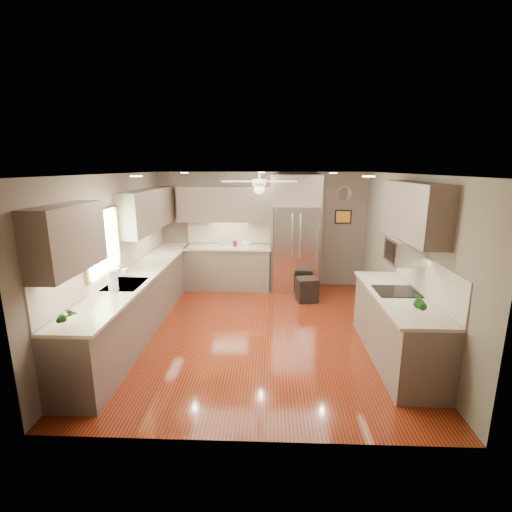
# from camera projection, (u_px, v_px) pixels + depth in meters

# --- Properties ---
(floor) EXTENTS (5.00, 5.00, 0.00)m
(floor) POSITION_uv_depth(u_px,v_px,m) (258.00, 331.00, 6.03)
(floor) COLOR #4A1209
(floor) RESTS_ON ground
(ceiling) EXTENTS (5.00, 5.00, 0.00)m
(ceiling) POSITION_uv_depth(u_px,v_px,m) (259.00, 174.00, 5.45)
(ceiling) COLOR white
(ceiling) RESTS_ON ground
(wall_back) EXTENTS (4.50, 0.00, 4.50)m
(wall_back) POSITION_uv_depth(u_px,v_px,m) (262.00, 230.00, 8.17)
(wall_back) COLOR #64574C
(wall_back) RESTS_ON ground
(wall_front) EXTENTS (4.50, 0.00, 4.50)m
(wall_front) POSITION_uv_depth(u_px,v_px,m) (249.00, 322.00, 3.31)
(wall_front) COLOR #64574C
(wall_front) RESTS_ON ground
(wall_left) EXTENTS (0.00, 5.00, 5.00)m
(wall_left) POSITION_uv_depth(u_px,v_px,m) (116.00, 255.00, 5.83)
(wall_left) COLOR #64574C
(wall_left) RESTS_ON ground
(wall_right) EXTENTS (0.00, 5.00, 5.00)m
(wall_right) POSITION_uv_depth(u_px,v_px,m) (406.00, 258.00, 5.65)
(wall_right) COLOR #64574C
(wall_right) RESTS_ON ground
(canister_c) EXTENTS (0.12, 0.12, 0.17)m
(canister_c) POSITION_uv_depth(u_px,v_px,m) (223.00, 241.00, 8.01)
(canister_c) COLOR #B6AC88
(canister_c) RESTS_ON back_run
(canister_d) EXTENTS (0.10, 0.10, 0.13)m
(canister_d) POSITION_uv_depth(u_px,v_px,m) (235.00, 244.00, 7.94)
(canister_d) COLOR maroon
(canister_d) RESTS_ON back_run
(soap_bottle) EXTENTS (0.08, 0.08, 0.17)m
(soap_bottle) POSITION_uv_depth(u_px,v_px,m) (125.00, 271.00, 5.77)
(soap_bottle) COLOR white
(soap_bottle) RESTS_ON left_run
(potted_plant_left) EXTENTS (0.16, 0.12, 0.29)m
(potted_plant_left) POSITION_uv_depth(u_px,v_px,m) (67.00, 316.00, 3.88)
(potted_plant_left) COLOR #18551B
(potted_plant_left) RESTS_ON left_run
(potted_plant_right) EXTENTS (0.17, 0.14, 0.29)m
(potted_plant_right) POSITION_uv_depth(u_px,v_px,m) (419.00, 303.00, 4.24)
(potted_plant_right) COLOR #18551B
(potted_plant_right) RESTS_ON right_run
(bowl) EXTENTS (0.24, 0.24, 0.05)m
(bowl) POSITION_uv_depth(u_px,v_px,m) (245.00, 245.00, 7.93)
(bowl) COLOR #B6AC88
(bowl) RESTS_ON back_run
(left_run) EXTENTS (0.65, 4.70, 1.45)m
(left_run) POSITION_uv_depth(u_px,v_px,m) (141.00, 298.00, 6.14)
(left_run) COLOR brown
(left_run) RESTS_ON ground
(back_run) EXTENTS (1.85, 0.65, 1.45)m
(back_run) POSITION_uv_depth(u_px,v_px,m) (229.00, 266.00, 8.09)
(back_run) COLOR brown
(back_run) RESTS_ON ground
(uppers) EXTENTS (4.50, 4.70, 0.95)m
(uppers) POSITION_uv_depth(u_px,v_px,m) (217.00, 211.00, 6.31)
(uppers) COLOR brown
(uppers) RESTS_ON wall_left
(window) EXTENTS (0.05, 1.12, 0.92)m
(window) POSITION_uv_depth(u_px,v_px,m) (102.00, 243.00, 5.27)
(window) COLOR #BFF2B2
(window) RESTS_ON wall_left
(sink) EXTENTS (0.50, 0.70, 0.32)m
(sink) POSITION_uv_depth(u_px,v_px,m) (125.00, 286.00, 5.41)
(sink) COLOR silver
(sink) RESTS_ON left_run
(refrigerator) EXTENTS (1.06, 0.75, 2.45)m
(refrigerator) POSITION_uv_depth(u_px,v_px,m) (295.00, 236.00, 7.82)
(refrigerator) COLOR silver
(refrigerator) RESTS_ON ground
(right_run) EXTENTS (0.70, 2.20, 1.45)m
(right_run) POSITION_uv_depth(u_px,v_px,m) (397.00, 326.00, 5.07)
(right_run) COLOR brown
(right_run) RESTS_ON ground
(microwave) EXTENTS (0.43, 0.55, 0.34)m
(microwave) POSITION_uv_depth(u_px,v_px,m) (405.00, 251.00, 5.07)
(microwave) COLOR silver
(microwave) RESTS_ON wall_right
(ceiling_fan) EXTENTS (1.18, 1.18, 0.32)m
(ceiling_fan) POSITION_uv_depth(u_px,v_px,m) (259.00, 185.00, 5.78)
(ceiling_fan) COLOR white
(ceiling_fan) RESTS_ON ceiling
(recessed_lights) EXTENTS (2.84, 3.14, 0.01)m
(recessed_lights) POSITION_uv_depth(u_px,v_px,m) (257.00, 174.00, 5.84)
(recessed_lights) COLOR white
(recessed_lights) RESTS_ON ceiling
(wall_clock) EXTENTS (0.30, 0.03, 0.30)m
(wall_clock) POSITION_uv_depth(u_px,v_px,m) (344.00, 193.00, 7.90)
(wall_clock) COLOR white
(wall_clock) RESTS_ON wall_back
(framed_print) EXTENTS (0.36, 0.03, 0.30)m
(framed_print) POSITION_uv_depth(u_px,v_px,m) (343.00, 217.00, 8.01)
(framed_print) COLOR black
(framed_print) RESTS_ON wall_back
(stool) EXTENTS (0.45, 0.45, 0.47)m
(stool) POSITION_uv_depth(u_px,v_px,m) (307.00, 289.00, 7.33)
(stool) COLOR black
(stool) RESTS_ON ground
(paper_towel) EXTENTS (0.13, 0.13, 0.33)m
(paper_towel) POSITION_uv_depth(u_px,v_px,m) (113.00, 281.00, 5.05)
(paper_towel) COLOR white
(paper_towel) RESTS_ON left_run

